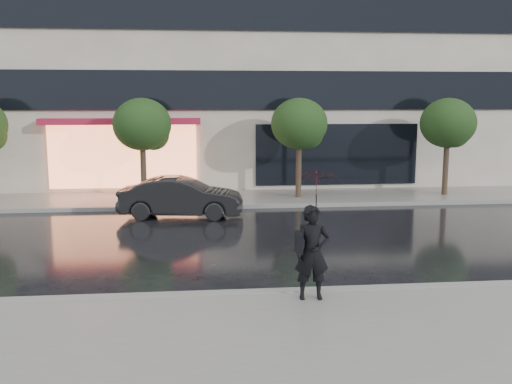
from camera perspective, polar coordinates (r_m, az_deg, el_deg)
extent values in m
plane|color=black|center=(12.57, -1.42, -8.98)|extent=(120.00, 120.00, 0.00)
cube|color=slate|center=(9.53, 0.11, -14.74)|extent=(60.00, 4.50, 0.12)
cube|color=slate|center=(22.51, -3.41, -0.66)|extent=(60.00, 3.50, 0.12)
cube|color=gray|center=(11.61, -1.05, -10.19)|extent=(60.00, 0.25, 0.14)
cube|color=gray|center=(20.79, -3.21, -1.46)|extent=(60.00, 0.25, 0.14)
cube|color=black|center=(23.87, -3.68, 10.12)|extent=(28.00, 0.12, 1.60)
cube|color=black|center=(24.13, -3.76, 17.74)|extent=(28.00, 0.12, 1.60)
cube|color=#FF8C59|center=(24.14, -13.16, 3.47)|extent=(6.00, 0.10, 2.60)
cube|color=#A7193A|center=(23.72, -13.39, 6.88)|extent=(6.40, 0.70, 0.25)
cube|color=black|center=(24.68, 8.09, 3.74)|extent=(7.00, 0.10, 2.60)
cylinder|color=#33261C|center=(22.19, -11.17, 1.75)|extent=(0.22, 0.22, 2.20)
ellipsoid|color=black|center=(22.03, -11.33, 6.65)|extent=(2.20, 2.20, 1.98)
sphere|color=black|center=(22.21, -10.21, 5.67)|extent=(1.20, 1.20, 1.20)
cylinder|color=#33261C|center=(22.43, 4.28, 1.98)|extent=(0.22, 0.22, 2.20)
ellipsoid|color=black|center=(22.27, 4.34, 6.83)|extent=(2.20, 2.20, 1.98)
sphere|color=black|center=(22.56, 5.24, 5.83)|extent=(1.20, 1.20, 1.20)
cylinder|color=#33261C|center=(24.20, 18.42, 2.06)|extent=(0.22, 0.22, 2.20)
ellipsoid|color=black|center=(24.06, 18.65, 6.56)|extent=(2.20, 2.20, 1.98)
sphere|color=black|center=(24.42, 19.27, 5.62)|extent=(1.20, 1.20, 1.20)
imported|color=black|center=(19.30, -7.48, -0.54)|extent=(4.25, 1.93, 1.35)
imported|color=black|center=(11.01, 5.64, -6.05)|extent=(0.68, 0.46, 1.83)
imported|color=#3E0B11|center=(10.78, 6.06, -0.07)|extent=(0.98, 0.99, 0.86)
cylinder|color=black|center=(10.87, 6.02, -2.63)|extent=(0.02, 0.02, 0.91)
cube|color=black|center=(10.86, 4.31, -5.06)|extent=(0.14, 0.35, 0.39)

